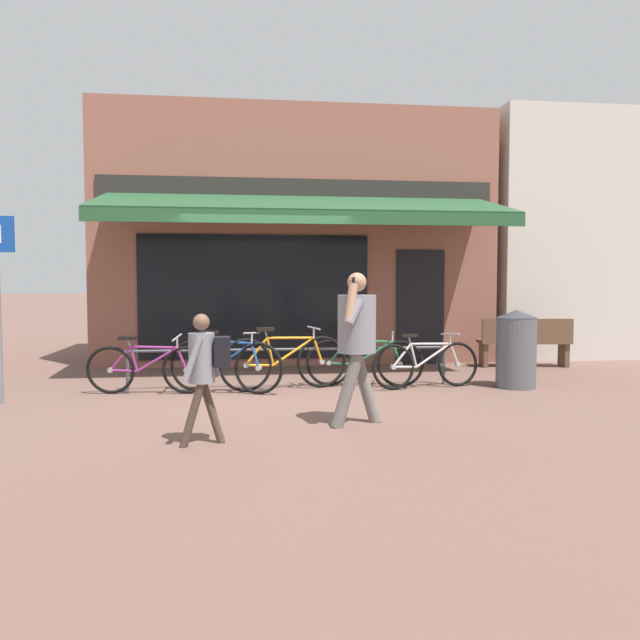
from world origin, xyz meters
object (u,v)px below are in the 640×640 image
bicycle_green (364,361)px  pedestrian_child (205,363)px  litter_bin (516,349)px  bicycle_blue (225,365)px  bicycle_purple (148,368)px  park_bench (525,341)px  bicycle_silver (426,364)px  bicycle_orange (284,362)px  pedestrian_adult (357,333)px

bicycle_green → pedestrian_child: bearing=-111.8°
litter_bin → bicycle_blue: bearing=178.1°
bicycle_purple → bicycle_green: (3.02, 0.27, 0.01)m
bicycle_purple → bicycle_green: size_ratio=0.99×
park_bench → bicycle_silver: bearing=-134.3°
bicycle_orange → bicycle_green: 1.18m
pedestrian_child → park_bench: (5.35, 4.70, -0.31)m
bicycle_purple → bicycle_green: 3.03m
bicycle_purple → bicycle_blue: (1.03, 0.02, 0.02)m
bicycle_orange → pedestrian_child: bearing=-120.4°
pedestrian_adult → litter_bin: size_ratio=1.46×
bicycle_blue → bicycle_silver: (2.84, -0.00, -0.03)m
bicycle_silver → pedestrian_adult: bearing=-133.6°
bicycle_blue → bicycle_green: (1.99, 0.25, -0.02)m
litter_bin → pedestrian_child: bearing=-148.0°
bicycle_orange → litter_bin: bearing=-16.4°
bicycle_purple → park_bench: (6.27, 1.94, 0.11)m
bicycle_orange → pedestrian_adult: pedestrian_adult is taller
litter_bin → bicycle_purple: bearing=178.7°
bicycle_silver → litter_bin: 1.32m
pedestrian_adult → bicycle_orange: bearing=-72.1°
bicycle_purple → bicycle_blue: size_ratio=1.06×
bicycle_purple → bicycle_silver: bicycle_purple is taller
bicycle_orange → litter_bin: litter_bin is taller
bicycle_silver → bicycle_green: bearing=153.0°
bicycle_blue → park_bench: size_ratio=0.96×
pedestrian_child → litter_bin: (4.24, 2.65, -0.21)m
bicycle_silver → pedestrian_child: pedestrian_child is taller
pedestrian_child → bicycle_blue: bearing=-90.4°
bicycle_purple → bicycle_green: bicycle_green is taller
pedestrian_adult → pedestrian_child: 1.68m
bicycle_silver → park_bench: size_ratio=1.01×
bicycle_purple → bicycle_orange: bearing=10.4°
bicycle_silver → pedestrian_adult: size_ratio=1.02×
bicycle_blue → park_bench: (5.24, 1.92, 0.08)m
bicycle_green → pedestrian_adult: 2.54m
bicycle_purple → park_bench: size_ratio=1.02×
pedestrian_adult → litter_bin: 3.40m
bicycle_orange → litter_bin: 3.32m
pedestrian_adult → bicycle_silver: bearing=-120.5°
bicycle_green → pedestrian_adult: size_ratio=1.04×
bicycle_silver → pedestrian_child: size_ratio=1.35×
bicycle_blue → bicycle_green: bicycle_blue is taller
pedestrian_child → park_bench: 7.13m
bicycle_blue → bicycle_silver: 2.84m
bicycle_blue → pedestrian_child: pedestrian_child is taller
litter_bin → park_bench: size_ratio=0.68×
park_bench → pedestrian_child: bearing=-131.6°
bicycle_blue → bicycle_orange: 0.82m
pedestrian_child → bicycle_green: bearing=-122.9°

